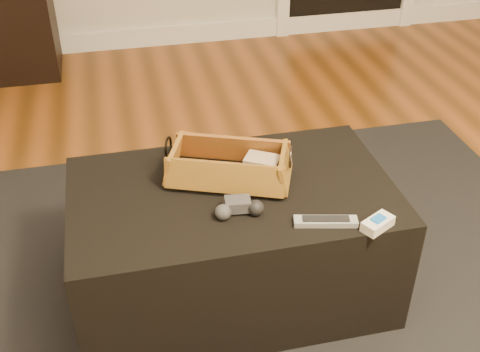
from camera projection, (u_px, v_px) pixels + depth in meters
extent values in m
cube|color=white|center=(156.00, 36.00, 3.92)|extent=(5.00, 0.04, 0.12)
cube|color=black|center=(236.00, 300.00, 2.05)|extent=(2.60, 2.00, 0.01)
cube|color=black|center=(233.00, 242.00, 1.96)|extent=(1.00, 0.60, 0.42)
cube|color=black|center=(222.00, 175.00, 1.87)|extent=(0.21, 0.10, 0.02)
cube|color=tan|center=(262.00, 165.00, 1.88)|extent=(0.13, 0.12, 0.06)
cube|color=#9D5223|center=(229.00, 177.00, 1.89)|extent=(0.37, 0.27, 0.01)
cube|color=brown|center=(233.00, 148.00, 1.93)|extent=(0.35, 0.17, 0.10)
cube|color=#A67125|center=(224.00, 178.00, 1.79)|extent=(0.35, 0.17, 0.10)
cube|color=olive|center=(285.00, 167.00, 1.84)|extent=(0.10, 0.18, 0.10)
cube|color=#A06F24|center=(174.00, 158.00, 1.88)|extent=(0.10, 0.18, 0.10)
torus|color=#2B231D|center=(291.00, 157.00, 1.81)|extent=(0.03, 0.07, 0.07)
torus|color=black|center=(168.00, 147.00, 1.86)|extent=(0.03, 0.07, 0.07)
cube|color=#353538|center=(238.00, 204.00, 1.74)|extent=(0.08, 0.06, 0.03)
sphere|color=#343437|center=(223.00, 212.00, 1.71)|extent=(0.05, 0.05, 0.05)
sphere|color=black|center=(256.00, 208.00, 1.73)|extent=(0.05, 0.05, 0.05)
cube|color=#A3A7AB|center=(326.00, 221.00, 1.70)|extent=(0.18, 0.08, 0.02)
cube|color=black|center=(326.00, 219.00, 1.70)|extent=(0.14, 0.06, 0.00)
cube|color=silver|center=(378.00, 224.00, 1.68)|extent=(0.11, 0.09, 0.03)
cube|color=blue|center=(378.00, 219.00, 1.67)|extent=(0.05, 0.04, 0.01)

